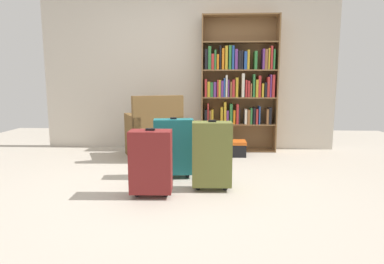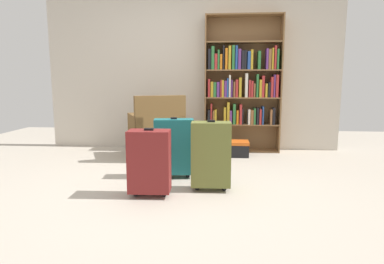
{
  "view_description": "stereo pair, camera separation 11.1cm",
  "coord_description": "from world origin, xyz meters",
  "px_view_note": "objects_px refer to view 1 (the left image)",
  "views": [
    {
      "loc": [
        0.36,
        -3.28,
        1.1
      ],
      "look_at": [
        0.17,
        0.22,
        0.55
      ],
      "focal_mm": 30.66,
      "sensor_mm": 36.0,
      "label": 1
    },
    {
      "loc": [
        0.47,
        -3.27,
        1.1
      ],
      "look_at": [
        0.17,
        0.22,
        0.55
      ],
      "focal_mm": 30.66,
      "sensor_mm": 36.0,
      "label": 2
    }
  ],
  "objects_px": {
    "bookshelf": "(238,84)",
    "suitcase_olive": "(212,154)",
    "mug": "(188,153)",
    "suitcase_dark_red": "(151,161)",
    "armchair": "(154,135)",
    "storage_box": "(232,148)",
    "suitcase_teal": "(174,147)"
  },
  "relations": [
    {
      "from": "suitcase_olive",
      "to": "suitcase_dark_red",
      "type": "distance_m",
      "value": 0.62
    },
    {
      "from": "armchair",
      "to": "suitcase_teal",
      "type": "distance_m",
      "value": 1.09
    },
    {
      "from": "armchair",
      "to": "suitcase_olive",
      "type": "distance_m",
      "value": 1.65
    },
    {
      "from": "armchair",
      "to": "suitcase_olive",
      "type": "xyz_separation_m",
      "value": [
        0.83,
        -1.42,
        0.06
      ]
    },
    {
      "from": "armchair",
      "to": "suitcase_dark_red",
      "type": "height_order",
      "value": "armchair"
    },
    {
      "from": "mug",
      "to": "suitcase_dark_red",
      "type": "height_order",
      "value": "suitcase_dark_red"
    },
    {
      "from": "storage_box",
      "to": "suitcase_olive",
      "type": "height_order",
      "value": "suitcase_olive"
    },
    {
      "from": "armchair",
      "to": "suitcase_teal",
      "type": "height_order",
      "value": "armchair"
    },
    {
      "from": "suitcase_olive",
      "to": "suitcase_dark_red",
      "type": "bearing_deg",
      "value": -158.79
    },
    {
      "from": "bookshelf",
      "to": "suitcase_olive",
      "type": "relative_size",
      "value": 2.9
    },
    {
      "from": "suitcase_dark_red",
      "to": "storage_box",
      "type": "bearing_deg",
      "value": 63.44
    },
    {
      "from": "suitcase_olive",
      "to": "suitcase_teal",
      "type": "relative_size",
      "value": 1.03
    },
    {
      "from": "armchair",
      "to": "suitcase_dark_red",
      "type": "xyz_separation_m",
      "value": [
        0.26,
        -1.64,
        0.03
      ]
    },
    {
      "from": "bookshelf",
      "to": "suitcase_dark_red",
      "type": "distance_m",
      "value": 2.48
    },
    {
      "from": "bookshelf",
      "to": "storage_box",
      "type": "height_order",
      "value": "bookshelf"
    },
    {
      "from": "bookshelf",
      "to": "suitcase_olive",
      "type": "height_order",
      "value": "bookshelf"
    },
    {
      "from": "bookshelf",
      "to": "armchair",
      "type": "bearing_deg",
      "value": -157.41
    },
    {
      "from": "mug",
      "to": "suitcase_olive",
      "type": "distance_m",
      "value": 1.53
    },
    {
      "from": "armchair",
      "to": "storage_box",
      "type": "distance_m",
      "value": 1.17
    },
    {
      "from": "suitcase_olive",
      "to": "bookshelf",
      "type": "bearing_deg",
      "value": 77.99
    },
    {
      "from": "armchair",
      "to": "mug",
      "type": "height_order",
      "value": "armchair"
    },
    {
      "from": "mug",
      "to": "bookshelf",
      "type": "bearing_deg",
      "value": 32.92
    },
    {
      "from": "mug",
      "to": "suitcase_teal",
      "type": "relative_size",
      "value": 0.17
    },
    {
      "from": "mug",
      "to": "storage_box",
      "type": "xyz_separation_m",
      "value": [
        0.65,
        0.1,
        0.07
      ]
    },
    {
      "from": "armchair",
      "to": "suitcase_dark_red",
      "type": "bearing_deg",
      "value": -81.14
    },
    {
      "from": "suitcase_dark_red",
      "to": "suitcase_teal",
      "type": "height_order",
      "value": "suitcase_teal"
    },
    {
      "from": "armchair",
      "to": "storage_box",
      "type": "height_order",
      "value": "armchair"
    },
    {
      "from": "storage_box",
      "to": "mug",
      "type": "bearing_deg",
      "value": -171.02
    },
    {
      "from": "bookshelf",
      "to": "storage_box",
      "type": "relative_size",
      "value": 5.22
    },
    {
      "from": "mug",
      "to": "suitcase_olive",
      "type": "xyz_separation_m",
      "value": [
        0.33,
        -1.45,
        0.32
      ]
    },
    {
      "from": "suitcase_olive",
      "to": "suitcase_teal",
      "type": "height_order",
      "value": "suitcase_olive"
    },
    {
      "from": "bookshelf",
      "to": "suitcase_dark_red",
      "type": "bearing_deg",
      "value": -114.6
    }
  ]
}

